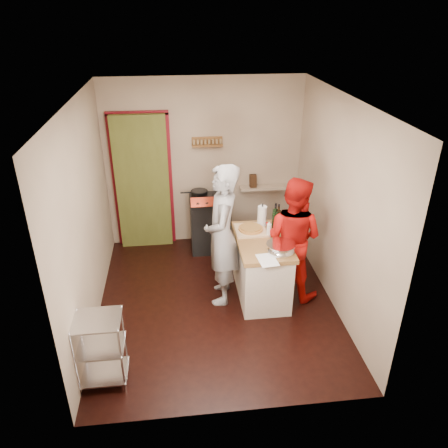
% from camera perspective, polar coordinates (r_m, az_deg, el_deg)
% --- Properties ---
extents(floor, '(3.50, 3.50, 0.00)m').
position_cam_1_polar(floor, '(5.83, -1.01, -10.03)').
color(floor, black).
rests_on(floor, ground).
extents(back_wall, '(3.00, 0.44, 2.60)m').
position_cam_1_polar(back_wall, '(6.85, -7.97, 6.38)').
color(back_wall, tan).
rests_on(back_wall, ground).
extents(left_wall, '(0.04, 3.50, 2.60)m').
position_cam_1_polar(left_wall, '(5.24, -17.67, 0.73)').
color(left_wall, tan).
rests_on(left_wall, ground).
extents(right_wall, '(0.04, 3.50, 2.60)m').
position_cam_1_polar(right_wall, '(5.49, 14.67, 2.34)').
color(right_wall, tan).
rests_on(right_wall, ground).
extents(ceiling, '(3.00, 3.50, 0.02)m').
position_cam_1_polar(ceiling, '(4.74, -1.27, 16.08)').
color(ceiling, white).
rests_on(ceiling, back_wall).
extents(stove, '(0.60, 0.63, 1.00)m').
position_cam_1_polar(stove, '(6.80, -1.84, 0.23)').
color(stove, black).
rests_on(stove, ground).
extents(wire_shelving, '(0.48, 0.40, 0.80)m').
position_cam_1_polar(wire_shelving, '(4.68, -15.85, -15.23)').
color(wire_shelving, silver).
rests_on(wire_shelving, ground).
extents(island, '(0.65, 1.21, 1.14)m').
position_cam_1_polar(island, '(5.73, 4.97, -5.40)').
color(island, beige).
rests_on(island, ground).
extents(person_stripe, '(0.52, 0.72, 1.85)m').
position_cam_1_polar(person_stripe, '(5.41, -0.26, -1.54)').
color(person_stripe, silver).
rests_on(person_stripe, ground).
extents(person_red, '(1.01, 0.98, 1.63)m').
position_cam_1_polar(person_red, '(5.66, 8.93, -1.79)').
color(person_red, '#B50F0C').
rests_on(person_red, ground).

